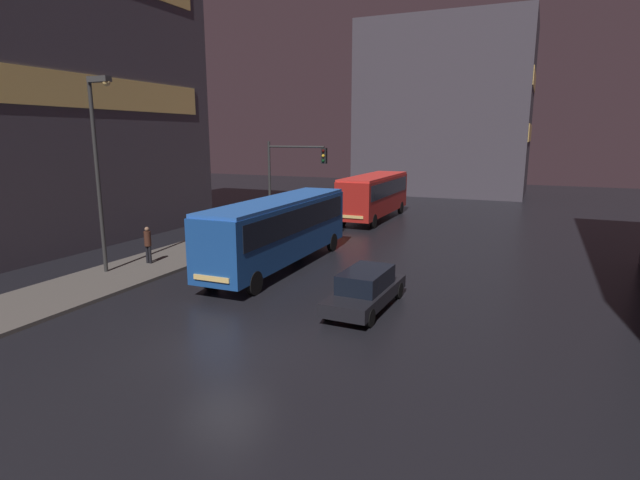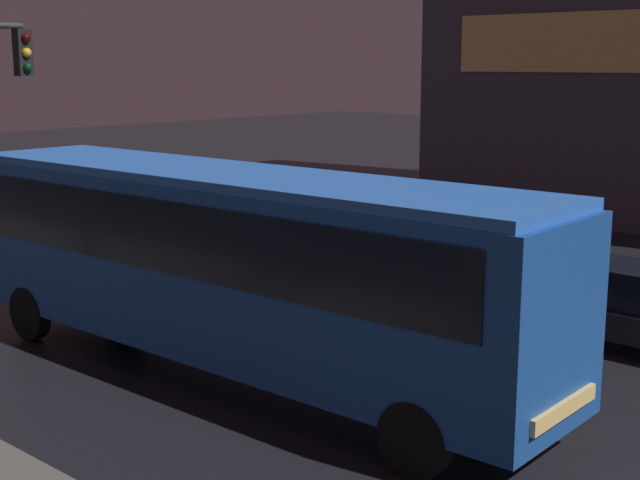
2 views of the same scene
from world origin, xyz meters
The scene contains 2 objects.
bus_near centered at (-3.00, 9.23, 2.09)m, with size 2.53×11.53×3.39m.
car_taxi centered at (2.80, 5.20, 0.77)m, with size 1.87×4.84×1.50m.
Camera 2 is at (-12.48, -1.02, 5.06)m, focal length 50.00 mm.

